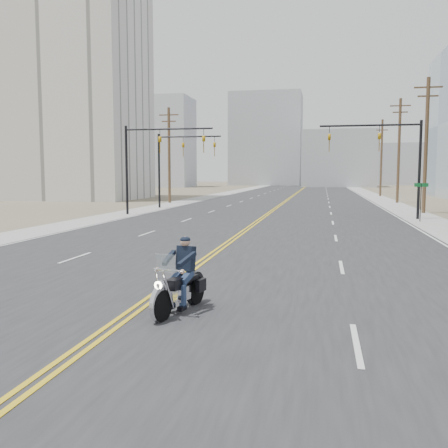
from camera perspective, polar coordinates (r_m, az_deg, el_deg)
road at (r=75.69m, az=7.95°, el=3.25°), size 20.00×200.00×0.01m
sidewalk_left at (r=77.20m, az=-0.61°, el=3.35°), size 3.00×200.00×0.01m
sidewalk_right at (r=75.90m, az=16.66°, el=3.07°), size 3.00×200.00×0.01m
traffic_mast_left at (r=39.82m, az=-8.38°, el=8.13°), size 7.10×0.26×7.00m
traffic_mast_right at (r=37.82m, az=18.47°, el=8.03°), size 7.10×0.26×7.00m
traffic_mast_far at (r=47.52m, az=-5.50°, el=7.69°), size 6.10×0.26×7.00m
street_sign at (r=36.11m, az=21.58°, el=3.06°), size 0.90×0.06×2.62m
utility_pole_c at (r=44.33m, az=22.10°, el=8.55°), size 2.20×0.30×11.00m
utility_pole_d at (r=59.13m, az=19.36°, el=8.09°), size 2.20×0.30×11.50m
utility_pole_e at (r=75.98m, az=17.55°, el=7.37°), size 2.20×0.30×11.00m
utility_pole_left at (r=56.12m, az=-6.29°, el=8.00°), size 2.20×0.30×10.50m
apartment_block at (r=69.58m, az=-17.27°, el=15.23°), size 18.00×14.00×30.00m
haze_bldg_a at (r=126.98m, az=-6.93°, el=9.22°), size 14.00×12.00×22.00m
haze_bldg_b at (r=130.60m, az=12.94°, el=7.26°), size 18.00×14.00×14.00m
haze_bldg_d at (r=146.73m, az=4.88°, el=9.55°), size 20.00×15.00×26.00m
haze_bldg_e at (r=156.89m, az=18.92°, el=6.46°), size 14.00×14.00×12.00m
haze_bldg_f at (r=146.05m, az=-10.71°, el=7.52°), size 12.00×12.00×16.00m
motorcyclist at (r=11.73m, az=-5.14°, el=-5.89°), size 1.46×2.43×1.77m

